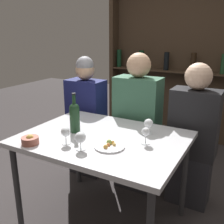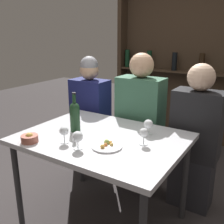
{
  "view_description": "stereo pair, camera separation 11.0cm",
  "coord_description": "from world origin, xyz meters",
  "px_view_note": "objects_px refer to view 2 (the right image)",
  "views": [
    {
      "loc": [
        0.91,
        -1.5,
        1.45
      ],
      "look_at": [
        0.0,
        0.13,
        0.88
      ],
      "focal_mm": 42.0,
      "sensor_mm": 36.0,
      "label": 1
    },
    {
      "loc": [
        1.0,
        -1.44,
        1.45
      ],
      "look_at": [
        0.0,
        0.13,
        0.88
      ],
      "focal_mm": 42.0,
      "sensor_mm": 36.0,
      "label": 2
    }
  ],
  "objects_px": {
    "wine_glass_0": "(144,133)",
    "seated_person_right": "(195,142)",
    "wine_bottle": "(75,115)",
    "wine_glass_2": "(148,125)",
    "snack_bowl": "(30,138)",
    "wine_glass_3": "(64,132)",
    "food_plate_0": "(107,146)",
    "seated_person_left": "(91,119)",
    "wine_glass_1": "(78,137)",
    "seated_person_center": "(140,128)"
  },
  "relations": [
    {
      "from": "snack_bowl",
      "to": "wine_glass_1",
      "type": "bearing_deg",
      "value": 15.01
    },
    {
      "from": "snack_bowl",
      "to": "food_plate_0",
      "type": "bearing_deg",
      "value": 23.56
    },
    {
      "from": "wine_glass_0",
      "to": "snack_bowl",
      "type": "relative_size",
      "value": 0.99
    },
    {
      "from": "wine_glass_2",
      "to": "seated_person_right",
      "type": "bearing_deg",
      "value": 57.05
    },
    {
      "from": "wine_glass_3",
      "to": "seated_person_right",
      "type": "bearing_deg",
      "value": 51.05
    },
    {
      "from": "seated_person_left",
      "to": "wine_glass_2",
      "type": "bearing_deg",
      "value": -25.1
    },
    {
      "from": "wine_glass_3",
      "to": "seated_person_left",
      "type": "relative_size",
      "value": 0.1
    },
    {
      "from": "wine_glass_2",
      "to": "snack_bowl",
      "type": "height_order",
      "value": "wine_glass_2"
    },
    {
      "from": "wine_bottle",
      "to": "wine_glass_3",
      "type": "relative_size",
      "value": 2.55
    },
    {
      "from": "wine_bottle",
      "to": "seated_person_center",
      "type": "distance_m",
      "value": 0.7
    },
    {
      "from": "wine_glass_2",
      "to": "wine_glass_3",
      "type": "bearing_deg",
      "value": -133.49
    },
    {
      "from": "wine_bottle",
      "to": "wine_glass_0",
      "type": "xyz_separation_m",
      "value": [
        0.54,
        0.05,
        -0.05
      ]
    },
    {
      "from": "wine_glass_0",
      "to": "wine_glass_1",
      "type": "relative_size",
      "value": 0.96
    },
    {
      "from": "wine_glass_1",
      "to": "food_plate_0",
      "type": "relative_size",
      "value": 0.6
    },
    {
      "from": "wine_glass_2",
      "to": "seated_person_right",
      "type": "distance_m",
      "value": 0.51
    },
    {
      "from": "seated_person_right",
      "to": "wine_glass_0",
      "type": "bearing_deg",
      "value": -109.64
    },
    {
      "from": "food_plate_0",
      "to": "wine_glass_1",
      "type": "bearing_deg",
      "value": -139.81
    },
    {
      "from": "wine_bottle",
      "to": "snack_bowl",
      "type": "relative_size",
      "value": 2.59
    },
    {
      "from": "wine_glass_2",
      "to": "seated_person_left",
      "type": "relative_size",
      "value": 0.09
    },
    {
      "from": "wine_glass_3",
      "to": "snack_bowl",
      "type": "xyz_separation_m",
      "value": [
        -0.21,
        -0.12,
        -0.05
      ]
    },
    {
      "from": "seated_person_center",
      "to": "seated_person_right",
      "type": "relative_size",
      "value": 1.05
    },
    {
      "from": "wine_glass_0",
      "to": "snack_bowl",
      "type": "xyz_separation_m",
      "value": [
        -0.67,
        -0.38,
        -0.05
      ]
    },
    {
      "from": "wine_bottle",
      "to": "wine_glass_2",
      "type": "height_order",
      "value": "wine_bottle"
    },
    {
      "from": "wine_glass_0",
      "to": "wine_bottle",
      "type": "bearing_deg",
      "value": -174.25
    },
    {
      "from": "wine_glass_0",
      "to": "seated_person_right",
      "type": "xyz_separation_m",
      "value": [
        0.2,
        0.56,
        -0.23
      ]
    },
    {
      "from": "wine_glass_0",
      "to": "seated_person_center",
      "type": "bearing_deg",
      "value": 118.65
    },
    {
      "from": "snack_bowl",
      "to": "wine_glass_3",
      "type": "bearing_deg",
      "value": 30.29
    },
    {
      "from": "wine_glass_2",
      "to": "seated_person_left",
      "type": "xyz_separation_m",
      "value": [
        -0.82,
        0.38,
        -0.22
      ]
    },
    {
      "from": "wine_glass_1",
      "to": "food_plate_0",
      "type": "distance_m",
      "value": 0.2
    },
    {
      "from": "seated_person_left",
      "to": "wine_glass_3",
      "type": "bearing_deg",
      "value": -63.88
    },
    {
      "from": "wine_bottle",
      "to": "wine_glass_1",
      "type": "distance_m",
      "value": 0.33
    },
    {
      "from": "wine_glass_1",
      "to": "food_plate_0",
      "type": "xyz_separation_m",
      "value": [
        0.14,
        0.12,
        -0.07
      ]
    },
    {
      "from": "seated_person_center",
      "to": "wine_glass_1",
      "type": "bearing_deg",
      "value": -91.27
    },
    {
      "from": "wine_glass_0",
      "to": "food_plate_0",
      "type": "bearing_deg",
      "value": -136.92
    },
    {
      "from": "wine_glass_1",
      "to": "food_plate_0",
      "type": "bearing_deg",
      "value": 40.19
    },
    {
      "from": "seated_person_left",
      "to": "seated_person_right",
      "type": "bearing_deg",
      "value": 0.0
    },
    {
      "from": "food_plate_0",
      "to": "wine_bottle",
      "type": "bearing_deg",
      "value": 162.4
    },
    {
      "from": "wine_glass_1",
      "to": "food_plate_0",
      "type": "height_order",
      "value": "wine_glass_1"
    },
    {
      "from": "food_plate_0",
      "to": "seated_person_left",
      "type": "distance_m",
      "value": 1.01
    },
    {
      "from": "wine_glass_3",
      "to": "seated_person_left",
      "type": "xyz_separation_m",
      "value": [
        -0.4,
        0.82,
        -0.22
      ]
    },
    {
      "from": "wine_bottle",
      "to": "wine_glass_2",
      "type": "relative_size",
      "value": 2.61
    },
    {
      "from": "food_plate_0",
      "to": "seated_person_left",
      "type": "relative_size",
      "value": 0.16
    },
    {
      "from": "wine_glass_1",
      "to": "seated_person_right",
      "type": "xyz_separation_m",
      "value": [
        0.52,
        0.85,
        -0.23
      ]
    },
    {
      "from": "wine_bottle",
      "to": "wine_glass_1",
      "type": "relative_size",
      "value": 2.49
    },
    {
      "from": "snack_bowl",
      "to": "seated_person_left",
      "type": "height_order",
      "value": "seated_person_left"
    },
    {
      "from": "wine_glass_0",
      "to": "wine_glass_2",
      "type": "distance_m",
      "value": 0.18
    },
    {
      "from": "food_plate_0",
      "to": "seated_person_right",
      "type": "xyz_separation_m",
      "value": [
        0.38,
        0.73,
        -0.16
      ]
    },
    {
      "from": "wine_glass_1",
      "to": "seated_person_center",
      "type": "xyz_separation_m",
      "value": [
        0.02,
        0.85,
        -0.2
      ]
    },
    {
      "from": "wine_glass_1",
      "to": "seated_person_left",
      "type": "xyz_separation_m",
      "value": [
        -0.54,
        0.85,
        -0.22
      ]
    },
    {
      "from": "snack_bowl",
      "to": "seated_person_left",
      "type": "xyz_separation_m",
      "value": [
        -0.2,
        0.94,
        -0.17
      ]
    }
  ]
}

